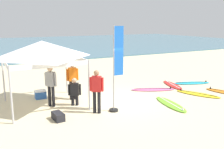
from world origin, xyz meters
TOP-DOWN VIEW (x-y plane):
  - ground_plane at (0.00, 0.00)m, footprint 80.00×80.00m
  - sea at (0.00, 30.27)m, footprint 80.00×36.00m
  - canopy_tent at (-2.79, 0.82)m, footprint 3.01×3.01m
  - surfboard_yellow at (4.20, -1.08)m, footprint 1.41×2.20m
  - surfboard_pink at (2.78, 0.63)m, footprint 2.34×1.51m
  - surfboard_red at (4.30, 0.87)m, footprint 1.09×2.13m
  - surfboard_lime at (2.00, -1.64)m, footprint 0.94×2.26m
  - surfboard_cyan at (5.59, 0.72)m, footprint 2.25×1.33m
  - person_red at (-1.22, -1.05)m, footprint 0.46×0.39m
  - person_grey at (-2.57, 0.58)m, footprint 0.40×0.43m
  - person_orange at (-1.45, 1.07)m, footprint 0.54×0.28m
  - person_black at (-1.66, 0.24)m, footprint 0.52×0.33m
  - banner_flag at (-0.42, -1.17)m, footprint 0.60×0.36m
  - gear_bag_near_tent at (-2.76, -1.03)m, footprint 0.37×0.63m
  - cooler_box at (-2.75, 1.89)m, footprint 0.50×0.36m

SIDE VIEW (x-z plane):
  - ground_plane at x=0.00m, z-range 0.00..0.00m
  - surfboard_pink at x=2.78m, z-range -0.06..0.13m
  - surfboard_lime at x=2.00m, z-range -0.06..0.13m
  - surfboard_cyan at x=5.59m, z-range -0.06..0.13m
  - surfboard_yellow at x=4.20m, z-range -0.06..0.13m
  - surfboard_red at x=4.30m, z-range -0.06..0.13m
  - sea at x=0.00m, z-range 0.00..0.10m
  - gear_bag_near_tent at x=-2.76m, z-range 0.00..0.28m
  - cooler_box at x=-2.75m, z-range 0.00..0.39m
  - person_black at x=-1.66m, z-range 0.06..1.26m
  - person_red at x=-1.22m, z-range 0.13..1.84m
  - person_grey at x=-2.57m, z-range 0.13..1.84m
  - person_orange at x=-1.45m, z-range 0.13..1.84m
  - banner_flag at x=-0.42m, z-range -0.13..3.27m
  - canopy_tent at x=-2.79m, z-range 1.01..3.76m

